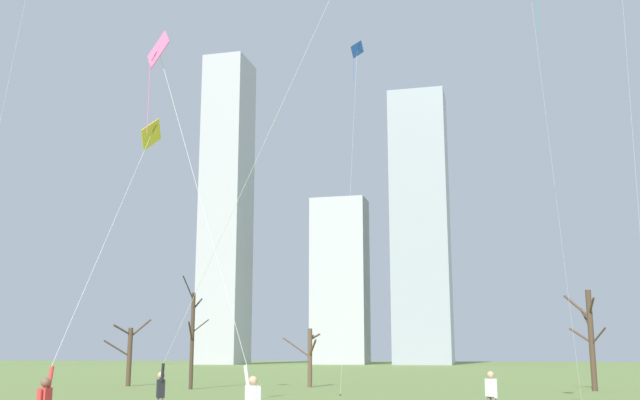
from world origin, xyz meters
The scene contains 13 objects.
kite_flyer_midfield_right_purple centered at (-3.01, 5.69, 4.44)m, with size 11.85×7.71×19.50m.
kite_flyer_far_back_pink centered at (-1.98, 3.91, 3.47)m, with size 4.40×1.83×11.73m.
kite_flyer_foreground_left_yellow centered at (-5.85, 3.36, 2.98)m, with size 3.09×10.76×11.10m.
bystander_far_off_by_trees centered at (4.41, 10.23, 0.90)m, with size 0.38×0.40×1.62m.
distant_kite_high_overhead_blue centered at (-3.38, 28.43, 19.26)m, with size 0.74×4.24×21.30m.
distant_kite_low_near_trees_teal centered at (6.46, 12.21, 14.06)m, with size 1.60×5.16×15.78m.
bare_tree_right_of_center centered at (-20.13, 32.75, 2.19)m, with size 2.27×2.55×4.52m.
bare_tree_far_right_edge centered at (-14.18, 29.64, 3.18)m, with size 0.94×2.72×6.86m.
bare_tree_center centered at (-7.82, 34.18, 2.13)m, with size 2.55×2.62×3.77m.
bare_tree_leftmost centered at (9.62, 33.39, 3.18)m, with size 2.16×2.55×5.90m.
skyline_mid_tower_right centered at (-11.74, 135.03, 27.64)m, with size 11.38×8.20×55.28m.
skyline_tall_tower centered at (-52.03, 130.98, 32.49)m, with size 8.65×10.27×64.99m.
skyline_mid_tower_left centered at (-28.66, 135.93, 16.91)m, with size 11.25×7.18×33.81m.
Camera 1 is at (5.12, -14.21, 2.16)m, focal length 42.00 mm.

